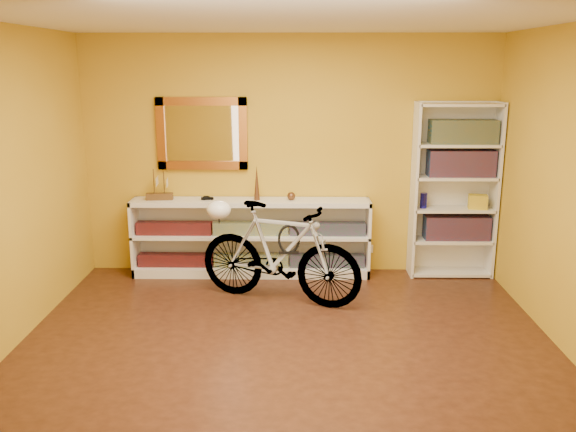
{
  "coord_description": "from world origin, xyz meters",
  "views": [
    {
      "loc": [
        0.08,
        -4.58,
        2.27
      ],
      "look_at": [
        0.0,
        0.7,
        0.95
      ],
      "focal_mm": 37.73,
      "sensor_mm": 36.0,
      "label": 1
    }
  ],
  "objects_px": {
    "bookcase": "(454,191)",
    "bicycle": "(279,253)",
    "helmet": "(219,210)",
    "console_unit": "(251,238)"
  },
  "relations": [
    {
      "from": "console_unit",
      "to": "helmet",
      "type": "xyz_separation_m",
      "value": [
        -0.27,
        -0.57,
        0.45
      ]
    },
    {
      "from": "bicycle",
      "to": "helmet",
      "type": "xyz_separation_m",
      "value": [
        -0.61,
        0.22,
        0.38
      ]
    },
    {
      "from": "console_unit",
      "to": "bicycle",
      "type": "distance_m",
      "value": 0.86
    },
    {
      "from": "helmet",
      "to": "bicycle",
      "type": "bearing_deg",
      "value": -19.94
    },
    {
      "from": "bookcase",
      "to": "helmet",
      "type": "xyz_separation_m",
      "value": [
        -2.48,
        -0.59,
        -0.07
      ]
    },
    {
      "from": "bookcase",
      "to": "bicycle",
      "type": "relative_size",
      "value": 1.12
    },
    {
      "from": "bookcase",
      "to": "helmet",
      "type": "distance_m",
      "value": 2.55
    },
    {
      "from": "bookcase",
      "to": "bicycle",
      "type": "bearing_deg",
      "value": -156.54
    },
    {
      "from": "console_unit",
      "to": "bicycle",
      "type": "bearing_deg",
      "value": -66.93
    },
    {
      "from": "bookcase",
      "to": "bicycle",
      "type": "distance_m",
      "value": 2.09
    }
  ]
}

